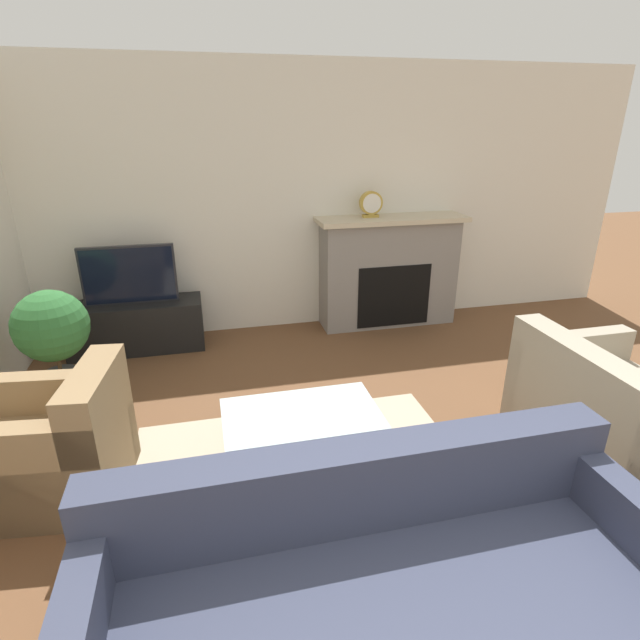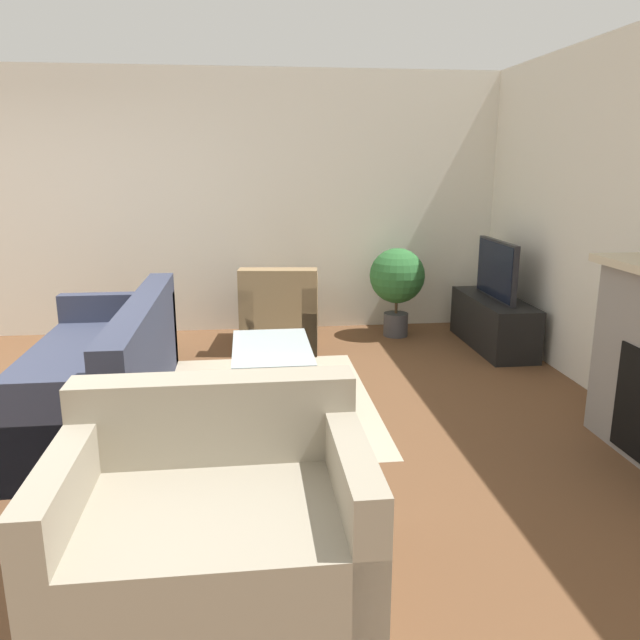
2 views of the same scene
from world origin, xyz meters
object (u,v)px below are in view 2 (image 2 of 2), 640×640
object	(u,v)px
armchair_by_window	(281,317)
coffee_table	(272,352)
couch_sectional	(98,376)
potted_plant	(397,280)
tv	(497,270)
couch_loveseat	(214,521)

from	to	relation	value
armchair_by_window	coffee_table	world-z (taller)	armchair_by_window
couch_sectional	potted_plant	world-z (taller)	potted_plant
tv	coffee_table	size ratio (longest dim) A/B	0.89
tv	armchair_by_window	distance (m)	2.14
couch_sectional	couch_loveseat	world-z (taller)	same
armchair_by_window	potted_plant	distance (m)	1.28
couch_sectional	coffee_table	size ratio (longest dim) A/B	2.43
couch_sectional	armchair_by_window	bearing A→B (deg)	137.98
tv	couch_sectional	size ratio (longest dim) A/B	0.36
couch_sectional	potted_plant	xyz separation A→B (m)	(-1.80, 2.62, 0.31)
tv	coffee_table	world-z (taller)	tv
tv	armchair_by_window	bearing A→B (deg)	-97.15
armchair_by_window	coffee_table	size ratio (longest dim) A/B	0.95
couch_sectional	armchair_by_window	world-z (taller)	same
couch_sectional	armchair_by_window	xyz separation A→B (m)	(-1.55, 1.40, 0.02)
tv	potted_plant	xyz separation A→B (m)	(-0.51, -0.85, -0.17)
coffee_table	potted_plant	world-z (taller)	potted_plant
couch_loveseat	potted_plant	xyz separation A→B (m)	(-3.79, 1.70, 0.31)
coffee_table	couch_loveseat	bearing A→B (deg)	-9.13
tv	armchair_by_window	xyz separation A→B (m)	(-0.26, -2.07, -0.47)
couch_loveseat	potted_plant	distance (m)	4.17
tv	armchair_by_window	size ratio (longest dim) A/B	0.93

